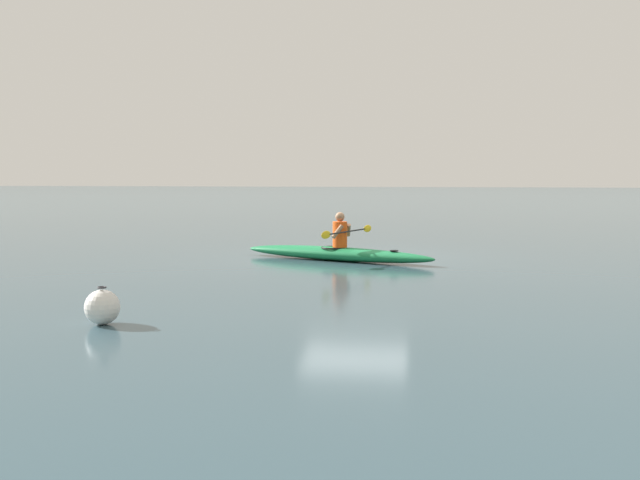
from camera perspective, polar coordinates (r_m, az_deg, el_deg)
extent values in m
plane|color=#334C56|center=(17.48, 2.71, -1.31)|extent=(160.00, 160.00, 0.00)
ellipsoid|color=#19723F|center=(16.76, 1.27, -1.06)|extent=(4.63, 2.33, 0.31)
torus|color=black|center=(16.78, 1.04, -0.59)|extent=(0.73, 0.73, 0.04)
cylinder|color=black|center=(16.12, 5.72, -0.83)|extent=(0.18, 0.18, 0.02)
cylinder|color=#E04C14|center=(16.67, 1.54, 0.43)|extent=(0.33, 0.33, 0.58)
sphere|color=#936B4C|center=(16.64, 1.55, 1.80)|extent=(0.21, 0.21, 0.21)
cylinder|color=black|center=(16.57, 2.15, 0.66)|extent=(0.77, 1.87, 0.03)
ellipsoid|color=gold|center=(17.46, 3.67, 0.89)|extent=(0.19, 0.39, 0.17)
ellipsoid|color=gold|center=(15.70, 0.46, 0.40)|extent=(0.19, 0.39, 0.17)
cylinder|color=#936B4C|center=(16.86, 2.21, 0.77)|extent=(0.16, 0.32, 0.34)
cylinder|color=#936B4C|center=(16.40, 1.36, 0.65)|extent=(0.26, 0.24, 0.34)
sphere|color=silver|center=(10.18, -16.40, -4.97)|extent=(0.46, 0.46, 0.46)
torus|color=#333338|center=(10.14, -16.44, -3.52)|extent=(0.12, 0.12, 0.02)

